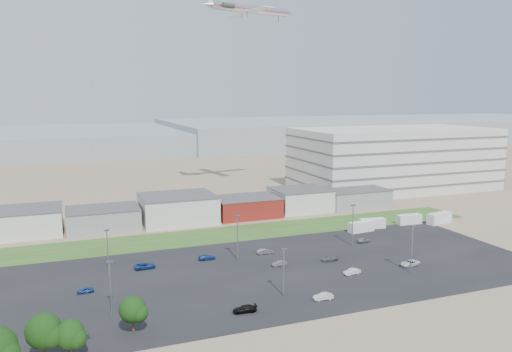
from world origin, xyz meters
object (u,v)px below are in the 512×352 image
parked_car_7 (279,263)px  parked_car_10 (75,335)px  parked_car_3 (245,309)px  parked_car_11 (265,251)px  parked_car_1 (352,272)px  parked_car_9 (145,266)px  parked_car_6 (207,257)px  parked_car_5 (85,290)px  parked_car_0 (410,263)px  parked_car_8 (363,240)px  airliner (251,9)px  box_trailer_a (361,227)px  parked_car_12 (330,258)px  parked_car_13 (323,296)px

parked_car_7 → parked_car_10: 48.41m
parked_car_3 → parked_car_11: bearing=157.9°
parked_car_7 → parked_car_1: bearing=49.0°
parked_car_9 → parked_car_11: bearing=-92.2°
parked_car_6 → parked_car_5: bearing=113.6°
parked_car_0 → parked_car_8: size_ratio=1.31×
parked_car_1 → parked_car_3: (-28.01, -9.75, -0.01)m
airliner → parked_car_8: size_ratio=11.15×
parked_car_3 → parked_car_11: (15.76, 29.62, 0.01)m
box_trailer_a → parked_car_8: size_ratio=2.13×
airliner → parked_car_5: airliner is taller
parked_car_12 → parked_car_11: bearing=-131.5°
parked_car_5 → parked_car_9: (12.96, 9.93, 0.11)m
parked_car_0 → parked_car_7: 29.60m
parked_car_6 → parked_car_3: bearing=179.2°
parked_car_5 → parked_car_6: parked_car_6 is taller
parked_car_9 → parked_car_11: (28.95, 0.29, -0.02)m
parked_car_1 → parked_car_10: bearing=-87.2°
airliner → parked_car_6: airliner is taller
parked_car_9 → parked_car_13: size_ratio=1.24×
parked_car_5 → parked_car_13: (41.88, -19.41, 0.08)m
parked_car_10 → parked_car_6: bearing=-37.9°
parked_car_12 → parked_car_13: bearing=-33.5°
parked_car_10 → parked_car_12: parked_car_10 is taller
airliner → parked_car_1: 116.09m
airliner → parked_car_12: bearing=-110.2°
parked_car_8 → parked_car_10: (-71.95, -28.88, 0.01)m
box_trailer_a → parked_car_3: box_trailer_a is taller
parked_car_6 → parked_car_0: bearing=-114.4°
parked_car_11 → parked_car_10: bearing=121.5°
parked_car_12 → parked_car_8: bearing=121.0°
parked_car_11 → parked_car_13: size_ratio=1.01×
box_trailer_a → parked_car_1: size_ratio=2.00×
parked_car_1 → parked_car_7: 16.37m
airliner → parked_car_10: 140.47m
parked_car_0 → parked_car_8: (0.26, 19.40, -0.04)m
parked_car_8 → parked_car_11: size_ratio=0.93×
parked_car_13 → parked_car_10: bearing=-86.6°
parked_car_8 → parked_car_10: 77.53m
parked_car_0 → parked_car_5: parked_car_0 is taller
parked_car_7 → parked_car_12: (12.30, -1.06, 0.02)m
parked_car_1 → parked_car_11: bearing=-155.0°
parked_car_1 → parked_car_6: 33.70m
box_trailer_a → parked_car_8: bearing=-125.5°
parked_car_7 → parked_car_8: 29.25m
parked_car_8 → parked_car_5: bearing=98.2°
parked_car_0 → parked_car_7: (-27.64, 10.60, -0.08)m
parked_car_5 → parked_car_1: bearing=75.8°
parked_car_1 → parked_car_10: (-56.46, -9.41, -0.01)m
parked_car_13 → airliner: bearing=171.1°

